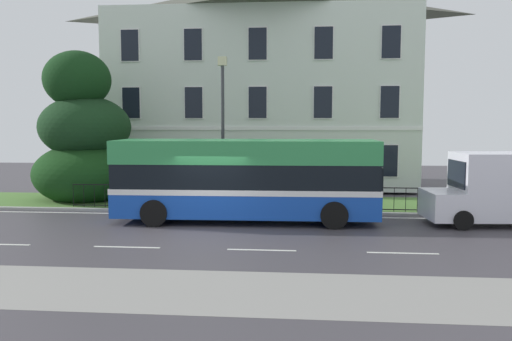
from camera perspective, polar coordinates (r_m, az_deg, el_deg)
name	(u,v)px	position (r m, az deg, el deg)	size (l,w,h in m)	color
ground_plane	(209,231)	(17.91, -5.18, -6.61)	(60.00, 56.00, 0.18)	#413E43
georgian_townhouse	(264,83)	(30.71, 0.83, 9.60)	(16.81, 8.23, 11.58)	silver
iron_verge_railing	(246,197)	(21.22, -1.11, -2.94)	(14.63, 0.04, 0.97)	black
evergreen_tree	(85,143)	(25.46, -18.22, 2.93)	(4.98, 4.98, 7.14)	#423328
single_decker_bus	(246,179)	(19.24, -1.07, -0.89)	(9.68, 2.90, 3.02)	#1647B5
white_panel_van	(509,188)	(20.69, 26.03, -1.75)	(5.50, 2.45, 2.59)	white
street_lamp_post	(223,121)	(21.78, -3.67, 5.45)	(0.36, 0.24, 6.24)	#333338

